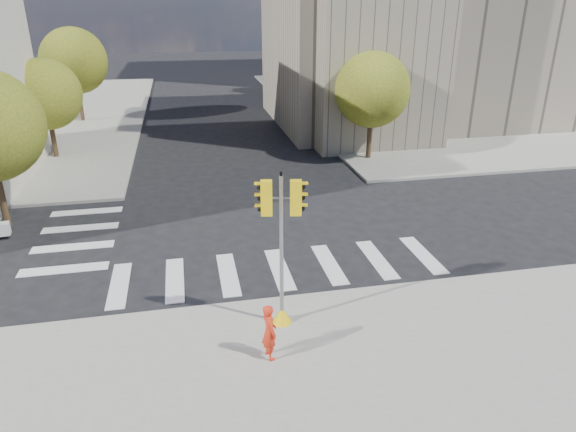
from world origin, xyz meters
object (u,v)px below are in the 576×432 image
at_px(lamp_near, 358,71).
at_px(lamp_far, 306,51).
at_px(traffic_signal, 282,263).
at_px(photographer, 269,332).

distance_m(lamp_near, lamp_far, 14.00).
distance_m(traffic_signal, photographer, 1.95).
height_order(lamp_far, photographer, lamp_far).
bearing_deg(traffic_signal, photographer, -102.25).
xyz_separation_m(lamp_near, traffic_signal, (-8.68, -19.35, -2.51)).
bearing_deg(lamp_near, photographer, -114.04).
distance_m(lamp_near, traffic_signal, 21.36).
xyz_separation_m(traffic_signal, photographer, (-0.61, -1.46, -1.14)).
xyz_separation_m(lamp_near, lamp_far, (0.00, 14.00, 0.00)).
distance_m(lamp_near, photographer, 23.08).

